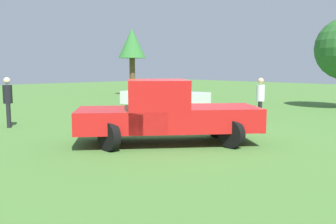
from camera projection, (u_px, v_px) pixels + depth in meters
name	position (u px, v px, depth m)	size (l,w,h in m)	color
ground_plane	(182.00, 139.00, 11.12)	(80.00, 80.00, 0.00)	#477533
pickup_truck	(163.00, 111.00, 10.35)	(4.45, 5.15, 1.81)	black
sedan_near	(165.00, 95.00, 19.33)	(4.86, 2.91, 1.48)	black
person_bystander	(260.00, 97.00, 14.34)	(0.45, 0.45, 1.75)	black
person_visitor	(8.00, 99.00, 13.18)	(0.42, 0.42, 1.80)	black
tree_back_right	(132.00, 45.00, 28.37)	(2.11, 2.11, 5.13)	brown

